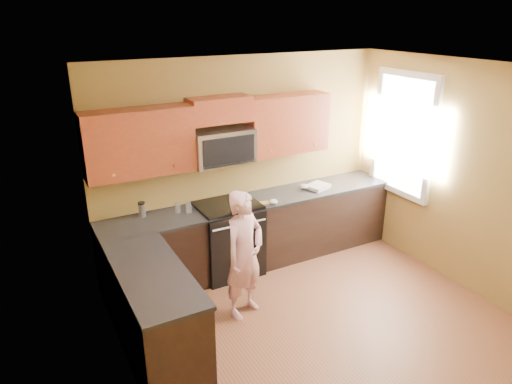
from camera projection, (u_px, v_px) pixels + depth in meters
floor at (331, 333)px, 4.94m from camera, size 4.00×4.00×0.00m
ceiling at (349, 72)px, 3.96m from camera, size 4.00×4.00×0.00m
wall_back at (244, 162)px, 6.09m from camera, size 4.00×0.00×4.00m
wall_left at (130, 268)px, 3.56m from camera, size 0.00×4.00×4.00m
wall_right at (479, 183)px, 5.34m from camera, size 0.00×4.00×4.00m
cabinet_back_run at (255, 233)px, 6.17m from camera, size 4.00×0.60×0.88m
cabinet_left_run at (154, 315)px, 4.52m from camera, size 0.60×1.60×0.88m
countertop_back at (255, 201)px, 6.00m from camera, size 4.00×0.62×0.04m
countertop_left at (152, 273)px, 4.36m from camera, size 0.62×1.60×0.04m
stove at (228, 238)px, 5.96m from camera, size 0.76×0.65×0.95m
microwave at (222, 163)px, 5.71m from camera, size 0.76×0.40×0.42m
upper_cab_left at (142, 175)px, 5.30m from camera, size 1.22×0.33×0.75m
upper_cab_right at (286, 152)px, 6.16m from camera, size 1.12×0.33×0.75m
upper_cab_over_mw at (220, 110)px, 5.51m from camera, size 0.76×0.33×0.30m
window at (403, 135)px, 6.21m from camera, size 0.06×1.06×1.66m
woman at (244, 255)px, 5.04m from camera, size 0.63×0.52×1.46m
frying_pan at (241, 210)px, 5.61m from camera, size 0.32×0.48×0.06m
butter_tub at (247, 201)px, 5.95m from camera, size 0.13×0.13×0.08m
toast_slice at (265, 203)px, 5.87m from camera, size 0.13×0.13×0.01m
napkin_a at (274, 202)px, 5.85m from camera, size 0.15×0.15×0.06m
napkin_b at (304, 187)px, 6.35m from camera, size 0.16×0.16×0.07m
dish_towel at (318, 186)px, 6.39m from camera, size 0.36×0.32×0.05m
travel_mug at (143, 217)px, 5.51m from camera, size 0.09×0.09×0.18m
glass_b at (178, 208)px, 5.60m from camera, size 0.09×0.09×0.12m
glass_c at (189, 208)px, 5.61m from camera, size 0.08×0.08×0.12m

